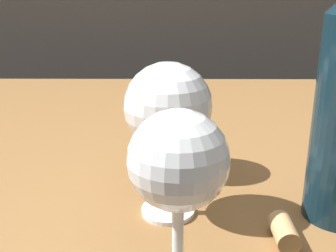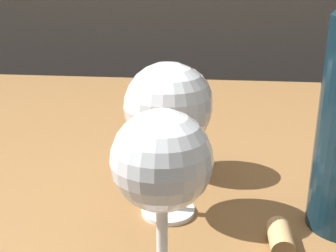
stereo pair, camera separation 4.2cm
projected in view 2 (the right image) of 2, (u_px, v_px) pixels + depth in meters
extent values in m
cube|color=brown|center=(127.00, 150.00, 0.65)|extent=(1.16, 0.86, 0.03)
cylinder|color=white|center=(162.00, 238.00, 0.33)|extent=(0.01, 0.01, 0.08)
sphere|color=white|center=(162.00, 160.00, 0.31)|extent=(0.08, 0.08, 0.08)
ellipsoid|color=beige|center=(162.00, 157.00, 0.30)|extent=(0.07, 0.07, 0.04)
cylinder|color=white|center=(168.00, 210.00, 0.45)|extent=(0.06, 0.06, 0.00)
cylinder|color=white|center=(168.00, 172.00, 0.43)|extent=(0.01, 0.01, 0.08)
sphere|color=white|center=(168.00, 106.00, 0.41)|extent=(0.09, 0.09, 0.09)
ellipsoid|color=#470A16|center=(168.00, 108.00, 0.41)|extent=(0.08, 0.08, 0.04)
cylinder|color=white|center=(177.00, 169.00, 0.55)|extent=(0.06, 0.06, 0.00)
cylinder|color=white|center=(178.00, 145.00, 0.53)|extent=(0.01, 0.01, 0.06)
sphere|color=white|center=(178.00, 100.00, 0.52)|extent=(0.08, 0.08, 0.08)
ellipsoid|color=maroon|center=(178.00, 104.00, 0.52)|extent=(0.07, 0.07, 0.03)
cylinder|color=tan|center=(281.00, 238.00, 0.39)|extent=(0.02, 0.04, 0.02)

